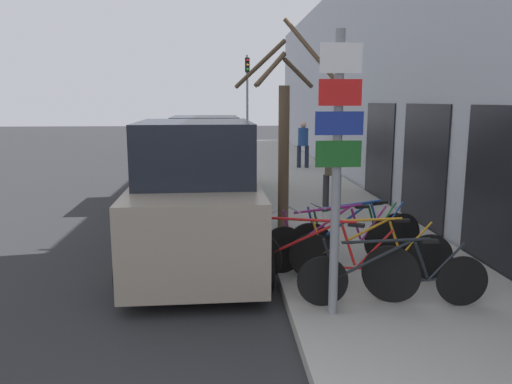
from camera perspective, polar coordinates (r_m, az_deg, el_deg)
ground_plane at (r=13.05m, az=-4.85°, el=-1.17°), size 80.00×80.00×0.00m
sidewalk_curb at (r=15.97m, az=4.65°, el=1.24°), size 3.20×32.00×0.15m
building_facade at (r=16.03m, az=11.21°, el=12.40°), size 0.23×32.00×6.50m
signpost at (r=5.61m, az=9.26°, el=3.46°), size 0.53×0.12×3.21m
bicycle_0 at (r=6.32m, az=15.34°, el=-9.28°), size 2.31×0.44×0.86m
bicycle_1 at (r=6.59m, az=7.39°, el=-7.75°), size 2.23×1.20×0.99m
bicycle_2 at (r=7.18m, az=12.97°, el=-6.72°), size 2.28×0.44×0.88m
bicycle_3 at (r=7.54m, az=9.07°, el=-5.56°), size 2.30×0.66×0.95m
bicycle_4 at (r=7.84m, az=11.40°, el=-5.00°), size 2.29×0.81×0.96m
bicycle_5 at (r=8.03m, az=11.31°, el=-4.80°), size 2.08×0.91×0.89m
parked_car_0 at (r=8.03m, az=-6.81°, el=-0.93°), size 2.18×4.40×2.30m
parked_car_1 at (r=13.12m, az=-5.76°, el=3.36°), size 2.11×4.54×2.21m
pedestrian_near at (r=11.63m, az=8.74°, el=2.67°), size 0.41×0.35×1.59m
pedestrian_far at (r=18.60m, az=5.41°, el=5.78°), size 0.44×0.38×1.69m
street_tree at (r=9.61m, az=3.15°, el=6.51°), size 1.90×1.53×3.96m
traffic_light at (r=23.33m, az=-1.00°, el=11.45°), size 0.20×0.30×4.50m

